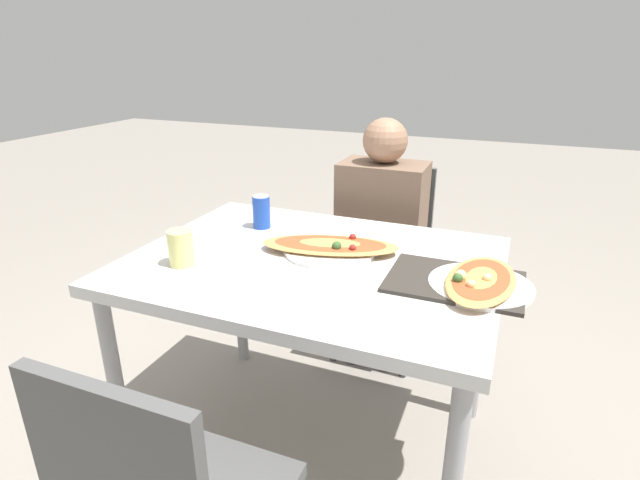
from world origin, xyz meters
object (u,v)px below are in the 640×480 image
object	(u,v)px
chair_far_seated	(385,252)
pizza_second	(480,282)
dining_table	(313,280)
pizza_main	(330,247)
drink_glass	(181,248)
soda_can	(261,212)
person_seated	(380,226)

from	to	relation	value
chair_far_seated	pizza_second	size ratio (longest dim) A/B	2.39
dining_table	pizza_main	world-z (taller)	pizza_main
pizza_main	pizza_second	bearing A→B (deg)	-10.29
dining_table	chair_far_seated	size ratio (longest dim) A/B	1.32
chair_far_seated	pizza_second	world-z (taller)	chair_far_seated
pizza_main	drink_glass	distance (m)	0.48
dining_table	soda_can	distance (m)	0.39
person_seated	pizza_main	world-z (taller)	person_seated
dining_table	person_seated	size ratio (longest dim) A/B	1.03
drink_glass	pizza_second	distance (m)	0.91
chair_far_seated	soda_can	xyz separation A→B (m)	(-0.35, -0.57, 0.33)
soda_can	drink_glass	xyz separation A→B (m)	(-0.07, -0.40, -0.01)
dining_table	chair_far_seated	xyz separation A→B (m)	(0.05, 0.78, -0.19)
chair_far_seated	soda_can	bearing A→B (deg)	58.68
dining_table	pizza_second	bearing A→B (deg)	-1.37
soda_can	pizza_second	size ratio (longest dim) A/B	0.33
chair_far_seated	pizza_main	world-z (taller)	chair_far_seated
pizza_main	soda_can	size ratio (longest dim) A/B	3.93
dining_table	pizza_main	distance (m)	0.13
pizza_main	soda_can	distance (m)	0.36
drink_glass	dining_table	bearing A→B (deg)	28.01
person_seated	soda_can	distance (m)	0.59
chair_far_seated	person_seated	distance (m)	0.21
chair_far_seated	pizza_second	bearing A→B (deg)	121.19
soda_can	pizza_main	bearing A→B (deg)	-21.47
dining_table	pizza_second	distance (m)	0.53
chair_far_seated	drink_glass	distance (m)	1.11
soda_can	drink_glass	distance (m)	0.41
chair_far_seated	person_seated	world-z (taller)	person_seated
dining_table	pizza_main	xyz separation A→B (m)	(0.03, 0.08, 0.10)
pizza_main	dining_table	bearing A→B (deg)	-110.98
pizza_main	soda_can	xyz separation A→B (m)	(-0.33, 0.13, 0.04)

